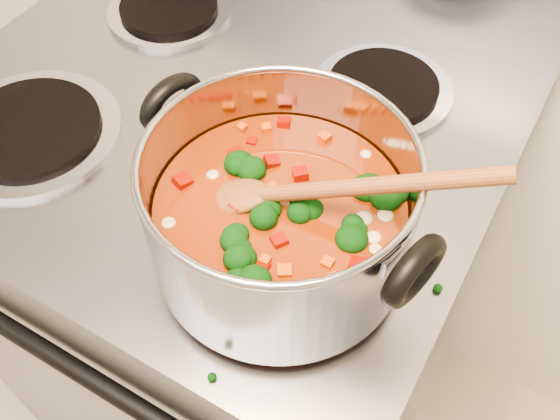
# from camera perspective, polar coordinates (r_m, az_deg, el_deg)

# --- Properties ---
(electric_range) EXTENTS (0.76, 0.69, 1.08)m
(electric_range) POSITION_cam_1_polar(r_m,az_deg,el_deg) (1.20, -4.28, -6.94)
(electric_range) COLOR gray
(electric_range) RESTS_ON ground
(stockpot) EXTENTS (0.33, 0.27, 0.16)m
(stockpot) POSITION_cam_1_polar(r_m,az_deg,el_deg) (0.62, -0.01, -0.34)
(stockpot) COLOR #95959C
(stockpot) RESTS_ON electric_range
(wooden_spoon) EXTENTS (0.28, 0.11, 0.12)m
(wooden_spoon) POSITION_cam_1_polar(r_m,az_deg,el_deg) (0.59, 1.68, 1.67)
(wooden_spoon) COLOR brown
(wooden_spoon) RESTS_ON stockpot
(cooktop_crumbs) EXTENTS (0.18, 0.13, 0.01)m
(cooktop_crumbs) POSITION_cam_1_polar(r_m,az_deg,el_deg) (0.79, -7.35, 5.24)
(cooktop_crumbs) COLOR black
(cooktop_crumbs) RESTS_ON electric_range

